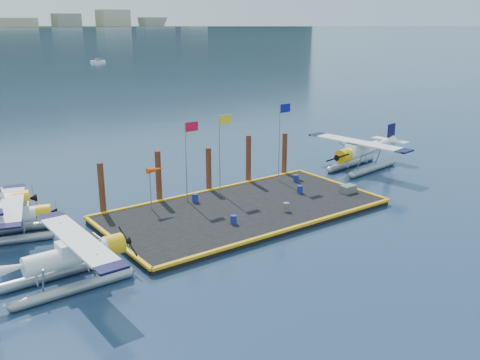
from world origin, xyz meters
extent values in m
plane|color=#182D4A|center=(0.00, 0.00, 0.00)|extent=(4000.00, 4000.00, 0.00)
cube|color=black|center=(0.00, 0.00, 0.20)|extent=(20.00, 10.00, 0.40)
cone|color=black|center=(350.00, 1450.00, 0.00)|extent=(1100.00, 1100.00, 360.00)
cone|color=#47575E|center=(750.00, 2200.00, 0.00)|extent=(1300.00, 1300.00, 560.00)
cone|color=#47575E|center=(1050.00, 2100.00, 0.00)|extent=(1000.00, 1000.00, 420.00)
cylinder|color=#91969E|center=(-14.15, -2.20, 0.30)|extent=(6.14, 0.68, 0.59)
cylinder|color=#91969E|center=(-14.12, -4.38, 0.30)|extent=(6.14, 0.68, 0.59)
cylinder|color=white|center=(-13.94, -3.29, 1.63)|extent=(4.62, 1.16, 1.09)
cube|color=white|center=(-13.35, -3.28, 1.98)|extent=(2.19, 1.12, 0.89)
cube|color=black|center=(-13.05, -3.28, 2.18)|extent=(1.40, 1.06, 0.54)
cylinder|color=#FFB30E|center=(-11.37, -3.25, 1.63)|extent=(1.01, 1.16, 1.15)
cube|color=black|center=(-10.52, -3.24, 1.63)|extent=(0.09, 2.20, 1.11)
cube|color=white|center=(-13.35, -3.28, 2.47)|extent=(1.62, 8.93, 0.12)
cube|color=black|center=(-13.41, 0.98, 2.47)|extent=(1.50, 0.91, 0.13)
cube|color=black|center=(-13.28, -7.53, 2.47)|extent=(1.50, 0.91, 0.13)
cylinder|color=#91969E|center=(-15.05, 6.26, 0.27)|extent=(5.60, 2.13, 0.55)
cylinder|color=#91969E|center=(-15.62, 4.33, 0.27)|extent=(5.60, 2.13, 0.55)
cylinder|color=white|center=(-15.16, 5.24, 1.51)|extent=(4.37, 2.17, 1.01)
cube|color=white|center=(-14.63, 5.09, 1.83)|extent=(2.22, 1.54, 0.82)
cube|color=black|center=(-14.37, 5.01, 2.02)|extent=(1.50, 1.28, 0.50)
cylinder|color=#FFB30E|center=(-12.87, 4.57, 1.51)|extent=(1.18, 1.28, 1.06)
cube|color=black|center=(-12.13, 4.35, 1.51)|extent=(0.63, 1.97, 1.03)
cube|color=white|center=(-14.63, 5.09, 2.29)|extent=(3.65, 8.30, 0.11)
cube|color=black|center=(-13.52, 8.87, 2.29)|extent=(1.55, 1.18, 0.12)
cube|color=black|center=(-15.74, 1.31, 2.29)|extent=(1.55, 1.18, 0.12)
cylinder|color=#FFB30E|center=(-13.62, 7.11, 1.83)|extent=(1.28, 1.43, 1.28)
cube|color=black|center=(-12.69, 6.97, 1.83)|extent=(0.42, 2.45, 1.24)
cylinder|color=#91969E|center=(16.33, 1.90, 0.33)|extent=(6.79, 1.54, 0.65)
cylinder|color=#91969E|center=(16.01, 4.27, 0.33)|extent=(6.79, 1.54, 0.65)
cylinder|color=white|center=(15.95, 3.06, 1.80)|extent=(5.18, 1.86, 1.20)
cube|color=white|center=(15.30, 2.97, 2.18)|extent=(2.54, 1.51, 0.98)
cube|color=black|center=(14.98, 2.93, 2.40)|extent=(1.66, 1.34, 0.60)
cylinder|color=#FFB30E|center=(13.14, 2.68, 1.80)|extent=(1.25, 1.40, 1.26)
cube|color=black|center=(12.22, 2.56, 1.80)|extent=(0.39, 2.41, 1.22)
cube|color=white|center=(15.30, 2.97, 2.73)|extent=(2.92, 9.94, 0.13)
cube|color=black|center=(15.92, -1.68, 2.73)|extent=(1.75, 1.19, 0.14)
cube|color=black|center=(14.69, 7.62, 2.73)|extent=(1.75, 1.19, 0.14)
cube|color=black|center=(20.92, 3.72, 2.78)|extent=(1.21, 0.29, 1.85)
cube|color=white|center=(20.82, 3.70, 2.07)|extent=(1.46, 3.80, 0.11)
cylinder|color=#595A5E|center=(2.09, -2.28, 0.72)|extent=(0.45, 0.45, 0.63)
cylinder|color=navy|center=(5.68, 0.20, 0.71)|extent=(0.44, 0.44, 0.62)
cylinder|color=navy|center=(-2.37, -2.05, 0.70)|extent=(0.42, 0.42, 0.60)
cylinder|color=navy|center=(7.48, 2.68, 0.71)|extent=(0.43, 0.43, 0.61)
cylinder|color=navy|center=(-2.13, 3.27, 0.72)|extent=(0.46, 0.46, 0.65)
cube|color=#595A5E|center=(8.88, -1.92, 0.69)|extent=(1.18, 0.79, 0.59)
cylinder|color=gray|center=(-2.50, 3.80, 3.40)|extent=(0.08, 0.08, 6.00)
cube|color=red|center=(-1.95, 3.80, 6.05)|extent=(1.10, 0.03, 0.70)
cylinder|color=gray|center=(0.50, 3.80, 3.50)|extent=(0.08, 0.08, 6.20)
cube|color=yellow|center=(1.05, 3.80, 6.25)|extent=(1.10, 0.03, 0.70)
cylinder|color=gray|center=(6.50, 3.80, 3.65)|extent=(0.08, 0.08, 6.50)
cube|color=navy|center=(7.05, 3.80, 6.55)|extent=(1.10, 0.03, 0.70)
cylinder|color=gray|center=(-5.50, 3.80, 1.90)|extent=(0.07, 0.07, 3.00)
cone|color=#E0460C|center=(-5.00, 3.80, 3.30)|extent=(1.40, 0.44, 0.44)
cylinder|color=#421E12|center=(-8.50, 5.40, 2.00)|extent=(0.44, 0.44, 4.00)
cylinder|color=#421E12|center=(-4.00, 5.40, 2.10)|extent=(0.44, 0.44, 4.20)
cylinder|color=#421E12|center=(0.50, 5.40, 1.90)|extent=(0.44, 0.44, 3.80)
cylinder|color=#421E12|center=(4.50, 5.40, 2.15)|extent=(0.44, 0.44, 4.30)
cylinder|color=#421E12|center=(8.50, 5.40, 2.00)|extent=(0.44, 0.44, 4.00)
camera|label=1|loc=(-21.80, -29.39, 13.62)|focal=40.00mm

